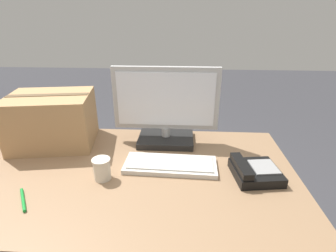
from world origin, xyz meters
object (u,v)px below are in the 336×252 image
object	(u,v)px
monitor	(166,110)
desk_phone	(254,171)
paper_cup_right	(102,169)
pen_marker	(23,200)
keyboard	(170,164)
cardboard_box	(52,120)

from	to	relation	value
monitor	desk_phone	xyz separation A→B (m)	(0.40, -0.32, -0.16)
paper_cup_right	pen_marker	bearing A→B (deg)	-148.19
monitor	paper_cup_right	size ratio (longest dim) A/B	5.72
keyboard	pen_marker	xyz separation A→B (m)	(-0.55, -0.27, -0.01)
keyboard	cardboard_box	world-z (taller)	cardboard_box
keyboard	cardboard_box	size ratio (longest dim) A/B	0.94
keyboard	paper_cup_right	bearing A→B (deg)	-157.04
monitor	keyboard	xyz separation A→B (m)	(0.04, -0.26, -0.17)
cardboard_box	monitor	bearing A→B (deg)	4.73
desk_phone	paper_cup_right	xyz separation A→B (m)	(-0.65, -0.05, 0.02)
pen_marker	keyboard	bearing A→B (deg)	81.94
paper_cup_right	desk_phone	bearing A→B (deg)	4.74
keyboard	desk_phone	world-z (taller)	desk_phone
desk_phone	paper_cup_right	world-z (taller)	paper_cup_right
cardboard_box	pen_marker	world-z (taller)	cardboard_box
desk_phone	pen_marker	size ratio (longest dim) A/B	1.69
desk_phone	cardboard_box	distance (m)	1.05
desk_phone	cardboard_box	world-z (taller)	cardboard_box
keyboard	paper_cup_right	xyz separation A→B (m)	(-0.29, -0.11, 0.04)
pen_marker	monitor	bearing A→B (deg)	101.79
keyboard	paper_cup_right	distance (m)	0.31
desk_phone	pen_marker	world-z (taller)	desk_phone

